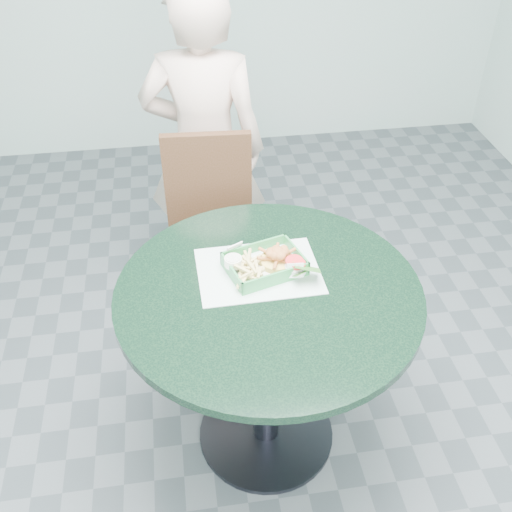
{
  "coord_description": "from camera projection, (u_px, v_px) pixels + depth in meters",
  "views": [
    {
      "loc": [
        -0.25,
        -1.4,
        2.04
      ],
      "look_at": [
        -0.03,
        0.1,
        0.83
      ],
      "focal_mm": 42.0,
      "sensor_mm": 36.0,
      "label": 1
    }
  ],
  "objects": [
    {
      "name": "crab_sandwich",
      "position": [
        278.0,
        263.0,
        1.96
      ],
      "size": [
        0.11,
        0.11,
        0.07
      ],
      "rotation": [
        0.0,
        0.0,
        0.14
      ],
      "color": "gold",
      "rests_on": "food_basket"
    },
    {
      "name": "cafe_table",
      "position": [
        268.0,
        331.0,
        2.02
      ],
      "size": [
        0.99,
        0.99,
        0.75
      ],
      "color": "#24252C",
      "rests_on": "floor"
    },
    {
      "name": "placemat",
      "position": [
        258.0,
        275.0,
        1.98
      ],
      "size": [
        0.4,
        0.31,
        0.0
      ],
      "primitive_type": "cube",
      "rotation": [
        0.0,
        0.0,
        0.02
      ],
      "color": "silver",
      "rests_on": "cafe_table"
    },
    {
      "name": "dining_chair",
      "position": [
        212.0,
        227.0,
        2.58
      ],
      "size": [
        0.37,
        0.37,
        0.93
      ],
      "rotation": [
        0.0,
        0.0,
        -0.06
      ],
      "color": "brown",
      "rests_on": "floor"
    },
    {
      "name": "diner_person",
      "position": [
        205.0,
        151.0,
        2.66
      ],
      "size": [
        0.6,
        0.46,
        1.5
      ],
      "primitive_type": "imported",
      "rotation": [
        0.0,
        0.0,
        2.95
      ],
      "color": "beige",
      "rests_on": "floor"
    },
    {
      "name": "food_basket",
      "position": [
        264.0,
        271.0,
        1.98
      ],
      "size": [
        0.24,
        0.18,
        0.05
      ],
      "rotation": [
        0.0,
        0.0,
        0.29
      ],
      "color": "#2F8C45",
      "rests_on": "placemat"
    },
    {
      "name": "fries_pile",
      "position": [
        243.0,
        269.0,
        1.95
      ],
      "size": [
        0.13,
        0.14,
        0.04
      ],
      "primitive_type": null,
      "rotation": [
        0.0,
        0.0,
        0.2
      ],
      "color": "#DCC373",
      "rests_on": "food_basket"
    },
    {
      "name": "floor",
      "position": [
        266.0,
        434.0,
        2.38
      ],
      "size": [
        4.0,
        5.0,
        0.02
      ],
      "primitive_type": "cube",
      "color": "#303335",
      "rests_on": "ground"
    },
    {
      "name": "garnish_cup",
      "position": [
        295.0,
        277.0,
        1.92
      ],
      "size": [
        0.1,
        0.1,
        0.04
      ],
      "rotation": [
        0.0,
        0.0,
        0.37
      ],
      "color": "white",
      "rests_on": "food_basket"
    },
    {
      "name": "sauce_ramekin",
      "position": [
        234.0,
        260.0,
        1.97
      ],
      "size": [
        0.06,
        0.06,
        0.03
      ],
      "rotation": [
        0.0,
        0.0,
        -0.26
      ],
      "color": "white",
      "rests_on": "food_basket"
    }
  ]
}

